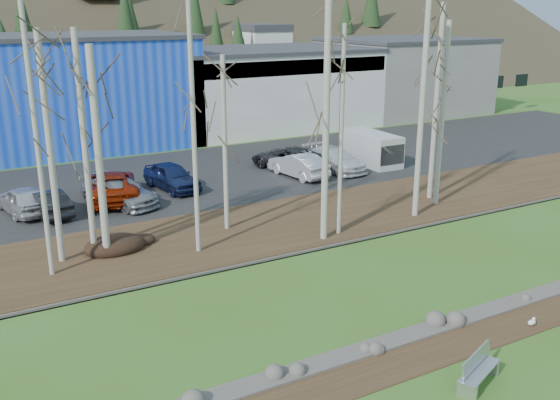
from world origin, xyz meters
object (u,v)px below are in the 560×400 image
car_0 (22,200)px  car_4 (172,176)px  car_6 (289,158)px  car_8 (26,199)px  seagull (532,322)px  car_3 (119,191)px  car_5 (298,165)px  car_2 (112,186)px  bench_intact (478,370)px  car_1 (47,203)px  car_7 (335,159)px  van_white (372,149)px

car_0 → car_4: car_4 is taller
car_6 → car_8: 16.31m
seagull → car_8: car_8 is taller
car_3 → car_4: size_ratio=1.11×
car_5 → car_8: (-15.76, 0.69, -0.03)m
car_2 → car_5: (11.34, -0.81, -0.06)m
car_0 → bench_intact: bearing=101.5°
car_1 → car_4: 7.25m
car_2 → car_0: bearing=13.2°
seagull → car_7: bearing=56.7°
car_1 → car_7: 17.76m
car_0 → van_white: 21.95m
car_7 → seagull: bearing=-110.5°
car_5 → car_7: 2.87m
van_white → car_1: bearing=-177.3°
car_4 → car_3: bearing=-166.6°
car_1 → car_5: size_ratio=0.88×
car_8 → van_white: size_ratio=0.87×
van_white → car_5: bearing=-175.1°
car_8 → car_2: bearing=171.0°
seagull → car_2: bearing=94.7°
car_1 → car_2: size_ratio=0.69×
seagull → car_2: (-8.52, 20.74, 0.77)m
car_8 → car_5: bearing=166.9°
seagull → car_3: (-8.39, 19.68, 0.70)m
car_0 → car_4: 8.16m
car_5 → car_2: bearing=-11.7°
car_4 → car_6: bearing=-2.8°
van_white → car_6: bearing=164.4°
bench_intact → car_0: 23.89m
bench_intact → car_5: 22.54m
car_3 → car_8: car_3 is taller
bench_intact → car_5: (6.94, 21.44, 0.41)m
car_5 → car_8: 15.78m
car_1 → van_white: van_white is taller
car_3 → car_6: bearing=-12.0°
seagull → car_4: 21.68m
seagull → car_0: (-13.11, 20.62, 0.69)m
car_3 → bench_intact: bearing=-101.7°
car_4 → van_white: (13.79, -0.74, 0.28)m
car_2 → car_7: car_2 is taller
car_2 → van_white: size_ratio=1.20×
bench_intact → car_7: size_ratio=0.39×
car_4 → car_5: bearing=-17.5°
car_5 → car_6: (0.49, 2.06, -0.02)m
car_4 → car_6: car_4 is taller
car_2 → car_3: 1.07m
car_3 → car_5: size_ratio=1.11×
car_8 → bench_intact: bearing=101.2°
bench_intact → seagull: 4.39m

